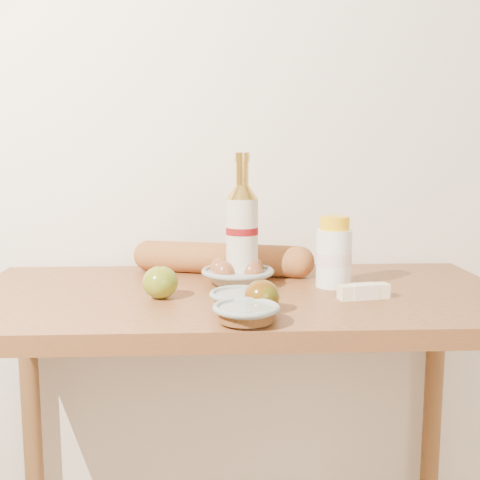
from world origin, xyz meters
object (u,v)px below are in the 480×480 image
at_px(cream_bottle, 334,254).
at_px(egg_bowl, 238,274).
at_px(table, 239,345).
at_px(bourbon_bottle, 242,232).
at_px(baguette, 222,259).

height_order(cream_bottle, egg_bowl, cream_bottle).
bearing_deg(table, bourbon_bottle, 82.14).
distance_m(table, cream_bottle, 0.30).
height_order(bourbon_bottle, baguette, bourbon_bottle).
relative_size(egg_bowl, baguette, 0.37).
bearing_deg(cream_bottle, table, -172.67).
bearing_deg(bourbon_bottle, table, -108.73).
relative_size(table, bourbon_bottle, 3.93).
relative_size(bourbon_bottle, egg_bowl, 1.73).
bearing_deg(egg_bowl, cream_bottle, -7.21).
bearing_deg(bourbon_bottle, cream_bottle, -19.75).
xyz_separation_m(bourbon_bottle, egg_bowl, (-0.01, -0.00, -0.10)).
xyz_separation_m(bourbon_bottle, cream_bottle, (0.21, -0.03, -0.05)).
bearing_deg(table, cream_bottle, 9.59).
bearing_deg(bourbon_bottle, egg_bowl, -166.19).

